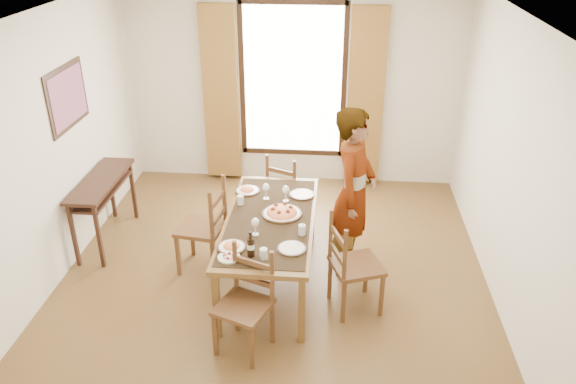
# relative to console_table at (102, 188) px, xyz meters

# --- Properties ---
(ground) EXTENTS (5.00, 5.00, 0.00)m
(ground) POSITION_rel_console_table_xyz_m (2.03, -0.60, -0.68)
(ground) COLOR #4A2C17
(ground) RESTS_ON ground
(room_shell) EXTENTS (4.60, 5.10, 2.74)m
(room_shell) POSITION_rel_console_table_xyz_m (2.03, -0.47, 0.86)
(room_shell) COLOR silver
(room_shell) RESTS_ON ground
(console_table) EXTENTS (0.38, 1.20, 0.80)m
(console_table) POSITION_rel_console_table_xyz_m (0.00, 0.00, 0.00)
(console_table) COLOR black
(console_table) RESTS_ON ground
(dining_table) EXTENTS (0.89, 1.93, 0.76)m
(dining_table) POSITION_rel_console_table_xyz_m (2.00, -0.64, 0.01)
(dining_table) COLOR brown
(dining_table) RESTS_ON ground
(chair_west) EXTENTS (0.53, 0.53, 1.04)m
(chair_west) POSITION_rel_console_table_xyz_m (1.28, -0.46, -0.20)
(chair_west) COLOR #52361B
(chair_west) RESTS_ON ground
(chair_north) EXTENTS (0.56, 0.56, 0.96)m
(chair_north) POSITION_rel_console_table_xyz_m (2.07, 0.54, -0.24)
(chair_north) COLOR #52361B
(chair_north) RESTS_ON ground
(chair_south) EXTENTS (0.56, 0.56, 0.97)m
(chair_south) POSITION_rel_console_table_xyz_m (1.90, -1.64, -0.23)
(chair_south) COLOR #52361B
(chair_south) RESTS_ON ground
(chair_east) EXTENTS (0.58, 0.58, 1.02)m
(chair_east) POSITION_rel_console_table_xyz_m (2.84, -1.01, -0.21)
(chair_east) COLOR #52361B
(chair_east) RESTS_ON ground
(man) EXTENTS (0.91, 0.81, 1.83)m
(man) POSITION_rel_console_table_xyz_m (2.84, -0.32, 0.23)
(man) COLOR gray
(man) RESTS_ON ground
(plate_sw) EXTENTS (0.27, 0.27, 0.05)m
(plate_sw) POSITION_rel_console_table_xyz_m (1.72, -1.21, 0.10)
(plate_sw) COLOR silver
(plate_sw) RESTS_ON dining_table
(plate_se) EXTENTS (0.27, 0.27, 0.05)m
(plate_se) POSITION_rel_console_table_xyz_m (2.27, -1.19, 0.10)
(plate_se) COLOR silver
(plate_se) RESTS_ON dining_table
(plate_nw) EXTENTS (0.27, 0.27, 0.05)m
(plate_nw) POSITION_rel_console_table_xyz_m (1.69, -0.07, 0.10)
(plate_nw) COLOR silver
(plate_nw) RESTS_ON dining_table
(plate_ne) EXTENTS (0.27, 0.27, 0.05)m
(plate_ne) POSITION_rel_console_table_xyz_m (2.29, -0.11, 0.10)
(plate_ne) COLOR silver
(plate_ne) RESTS_ON dining_table
(pasta_platter) EXTENTS (0.40, 0.40, 0.10)m
(pasta_platter) POSITION_rel_console_table_xyz_m (2.12, -0.56, 0.12)
(pasta_platter) COLOR red
(pasta_platter) RESTS_ON dining_table
(caprese_plate) EXTENTS (0.20, 0.20, 0.04)m
(caprese_plate) POSITION_rel_console_table_xyz_m (1.72, -1.38, 0.09)
(caprese_plate) COLOR silver
(caprese_plate) RESTS_ON dining_table
(wine_glass_a) EXTENTS (0.08, 0.08, 0.18)m
(wine_glass_a) POSITION_rel_console_table_xyz_m (1.90, -0.96, 0.16)
(wine_glass_a) COLOR white
(wine_glass_a) RESTS_ON dining_table
(wine_glass_b) EXTENTS (0.08, 0.08, 0.18)m
(wine_glass_b) POSITION_rel_console_table_xyz_m (2.13, -0.26, 0.16)
(wine_glass_b) COLOR white
(wine_glass_b) RESTS_ON dining_table
(wine_glass_c) EXTENTS (0.08, 0.08, 0.18)m
(wine_glass_c) POSITION_rel_console_table_xyz_m (1.92, -0.23, 0.16)
(wine_glass_c) COLOR white
(wine_glass_c) RESTS_ON dining_table
(tumbler_a) EXTENTS (0.07, 0.07, 0.10)m
(tumbler_a) POSITION_rel_console_table_xyz_m (2.34, -0.92, 0.12)
(tumbler_a) COLOR silver
(tumbler_a) RESTS_ON dining_table
(tumbler_b) EXTENTS (0.07, 0.07, 0.10)m
(tumbler_b) POSITION_rel_console_table_xyz_m (1.66, -0.37, 0.12)
(tumbler_b) COLOR silver
(tumbler_b) RESTS_ON dining_table
(tumbler_c) EXTENTS (0.07, 0.07, 0.10)m
(tumbler_c) POSITION_rel_console_table_xyz_m (2.03, -1.36, 0.12)
(tumbler_c) COLOR silver
(tumbler_c) RESTS_ON dining_table
(wine_bottle) EXTENTS (0.07, 0.07, 0.25)m
(wine_bottle) POSITION_rel_console_table_xyz_m (1.91, -1.32, 0.20)
(wine_bottle) COLOR black
(wine_bottle) RESTS_ON dining_table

